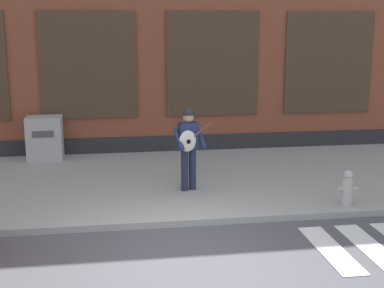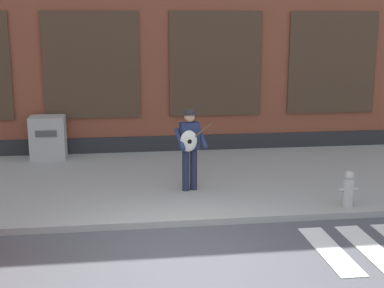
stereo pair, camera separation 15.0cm
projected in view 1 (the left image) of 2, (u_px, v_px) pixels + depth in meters
ground_plane at (186, 258)px, 8.22m from camera, size 160.00×160.00×0.00m
sidewalk at (162, 181)px, 12.01m from camera, size 28.00×5.33×0.13m
building_backdrop at (145, 1)px, 15.60m from camera, size 28.00×4.06×8.35m
busker at (188, 145)px, 10.94m from camera, size 0.76×0.62×1.70m
utility_box at (45, 138)px, 13.61m from camera, size 0.88×0.65×1.11m
fire_hydrant at (347, 188)px, 10.16m from camera, size 0.38×0.20×0.70m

